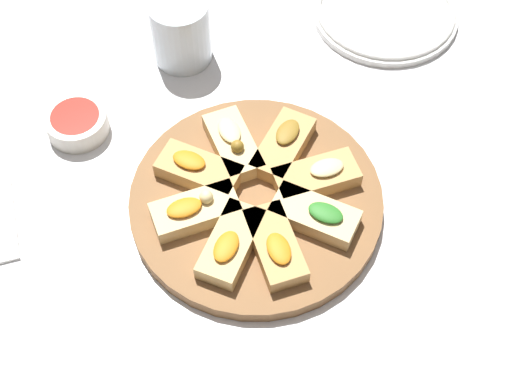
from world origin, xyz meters
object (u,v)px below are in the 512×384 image
Objects in this scene: plate_left at (385,11)px; dipping_bowl at (77,122)px; serving_board at (256,201)px; water_glass at (181,31)px.

dipping_bowl reaches higher than plate_left.
plate_left is at bearing 100.38° from dipping_bowl.
dipping_bowl is at bearing -79.62° from plate_left.
serving_board is at bearing 46.71° from dipping_bowl.
plate_left is 2.25× the size of water_glass.
dipping_bowl is (0.09, -0.17, -0.03)m from water_glass.
dipping_bowl is (-0.18, -0.19, 0.01)m from serving_board.
serving_board reaches higher than plate_left.
water_glass is 1.18× the size of dipping_bowl.
water_glass reaches higher than dipping_bowl.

